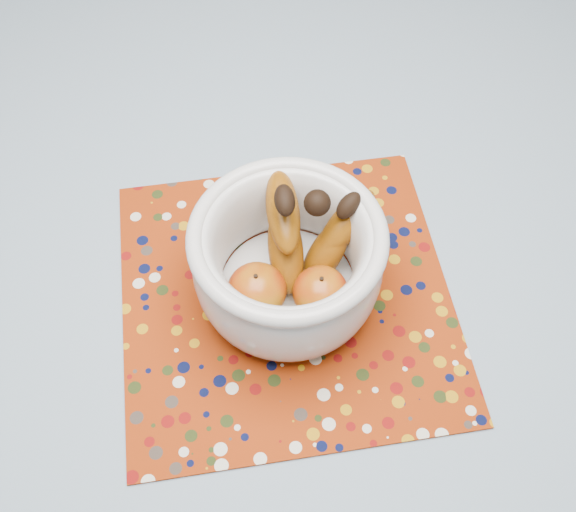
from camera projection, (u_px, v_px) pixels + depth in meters
The scene contains 4 objects.
table at pixel (280, 258), 1.00m from camera, with size 1.20×1.20×0.75m.
tablecloth at pixel (279, 226), 0.94m from camera, with size 1.32×1.32×0.01m, color slate.
placemat at pixel (286, 296), 0.87m from camera, with size 0.42×0.42×0.00m, color maroon.
fruit_bowl at pixel (295, 256), 0.80m from camera, with size 0.25×0.24×0.18m.
Camera 1 is at (0.07, -0.54, 1.52)m, focal length 42.00 mm.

